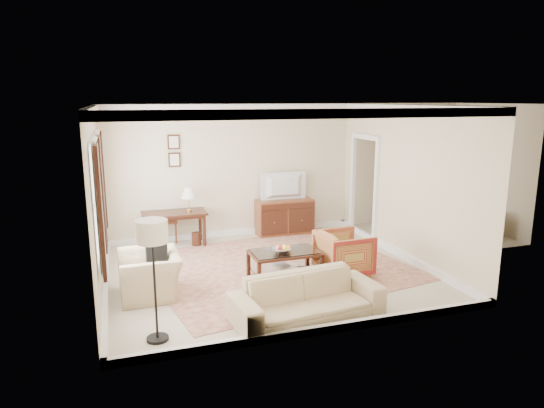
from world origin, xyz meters
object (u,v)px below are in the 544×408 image
writing_desk (174,217)px  sofa (307,291)px  tv (285,178)px  sideboard (284,217)px  coffee_table (285,257)px  striped_armchair (344,251)px  club_armchair (150,267)px

writing_desk → sofa: 4.26m
sofa → tv: bearing=68.4°
sideboard → coffee_table: bearing=-109.4°
writing_desk → coffee_table: 2.94m
coffee_table → striped_armchair: (1.04, -0.14, 0.05)m
coffee_table → club_armchair: 2.23m
tv → sofa: size_ratio=0.48×
coffee_table → sofa: 1.56m
striped_armchair → sofa: size_ratio=0.40×
writing_desk → sofa: size_ratio=0.62×
coffee_table → striped_armchair: size_ratio=1.38×
sideboard → striped_armchair: (0.10, -2.79, 0.03)m
writing_desk → coffee_table: bearing=-58.5°
striped_armchair → sofa: (-1.26, -1.41, -0.01)m
writing_desk → tv: (2.47, 0.13, 0.69)m
club_armchair → sofa: club_armchair is taller
tv → coffee_table: tv is taller
writing_desk → tv: 2.57m
sideboard → striped_armchair: striped_armchair is taller
writing_desk → club_armchair: 2.62m
club_armchair → sideboard: bearing=128.9°
sofa → striped_armchair: bearing=42.1°
coffee_table → striped_armchair: bearing=-7.8°
writing_desk → sideboard: 2.49m
tv → sofa: (-1.16, -4.18, -0.88)m
coffee_table → club_armchair: size_ratio=1.12×
club_armchair → sofa: (2.00, -1.53, -0.04)m
coffee_table → striped_armchair: 1.05m
tv → sofa: 4.43m
writing_desk → coffee_table: (1.54, -2.50, -0.22)m
tv → coffee_table: 2.94m
tv → club_armchair: bearing=40.0°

